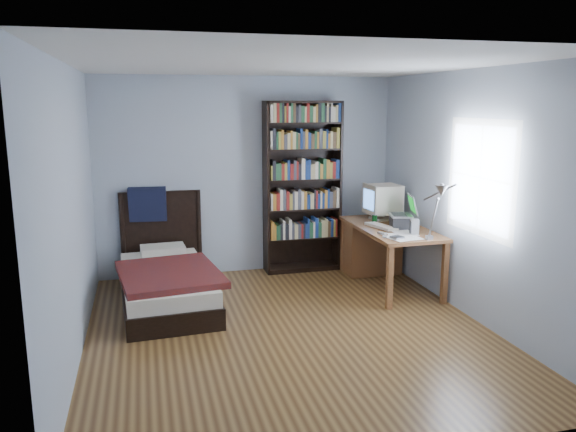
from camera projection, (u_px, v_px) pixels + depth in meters
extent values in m
plane|color=#4D2F16|center=(290.00, 331.00, 5.43)|extent=(4.20, 4.20, 0.00)
plane|color=white|center=(290.00, 64.00, 4.94)|extent=(4.20, 4.20, 0.00)
cube|color=#AAB8C7|center=(248.00, 176.00, 7.18)|extent=(3.80, 0.04, 2.50)
cube|color=#AAB8C7|center=(383.00, 266.00, 3.19)|extent=(3.80, 0.04, 2.50)
cube|color=#AAB8C7|center=(71.00, 214.00, 4.72)|extent=(0.04, 4.20, 2.50)
cube|color=#AAB8C7|center=(472.00, 195.00, 5.65)|extent=(0.04, 4.20, 2.50)
cube|color=white|center=(481.00, 178.00, 5.47)|extent=(0.01, 1.14, 1.14)
cube|color=white|center=(480.00, 178.00, 5.47)|extent=(0.01, 1.00, 1.00)
cube|color=brown|center=(391.00, 228.00, 6.63)|extent=(0.75, 1.53, 0.04)
cube|color=brown|center=(390.00, 278.00, 5.95)|extent=(0.06, 0.06, 0.69)
cube|color=brown|center=(445.00, 273.00, 6.11)|extent=(0.06, 0.06, 0.69)
cube|color=brown|center=(343.00, 245.00, 7.30)|extent=(0.06, 0.06, 0.69)
cube|color=brown|center=(389.00, 242.00, 7.46)|extent=(0.06, 0.06, 0.69)
cube|color=brown|center=(372.00, 247.00, 7.22)|extent=(0.69, 0.40, 0.68)
cube|color=beige|center=(381.00, 219.00, 7.03)|extent=(0.26, 0.22, 0.03)
cylinder|color=beige|center=(381.00, 215.00, 7.02)|extent=(0.09, 0.09, 0.06)
cube|color=beige|center=(384.00, 199.00, 6.99)|extent=(0.40, 0.38, 0.36)
cube|color=beige|center=(370.00, 200.00, 6.94)|extent=(0.05, 0.37, 0.37)
cube|color=#417FEB|center=(369.00, 200.00, 6.94)|extent=(0.03, 0.28, 0.24)
cube|color=#2D2D30|center=(400.00, 222.00, 6.54)|extent=(0.27, 0.30, 0.14)
cube|color=#BABBBF|center=(400.00, 215.00, 6.53)|extent=(0.31, 0.37, 0.02)
cube|color=#2D2D30|center=(399.00, 214.00, 6.52)|extent=(0.21, 0.28, 0.00)
cube|color=#BABBBF|center=(413.00, 204.00, 6.54)|extent=(0.15, 0.33, 0.23)
cube|color=#0CBF26|center=(412.00, 204.00, 6.54)|extent=(0.11, 0.26, 0.18)
cube|color=#99999E|center=(429.00, 238.00, 5.99)|extent=(0.07, 0.06, 0.04)
cylinder|color=#99999E|center=(433.00, 218.00, 5.88)|extent=(0.02, 0.16, 0.43)
cylinder|color=#99999E|center=(440.00, 192.00, 5.58)|extent=(0.18, 0.35, 0.22)
cone|color=#99999E|center=(442.00, 191.00, 5.39)|extent=(0.13, 0.13, 0.11)
cube|color=beige|center=(381.00, 226.00, 6.58)|extent=(0.28, 0.46, 0.04)
cube|color=gray|center=(414.00, 227.00, 6.22)|extent=(0.11, 0.11, 0.17)
cylinder|color=#073618|center=(375.00, 219.00, 6.80)|extent=(0.06, 0.06, 0.11)
ellipsoid|color=silver|center=(376.00, 220.00, 6.92)|extent=(0.07, 0.11, 0.04)
cube|color=#BABBBF|center=(382.00, 233.00, 6.25)|extent=(0.09, 0.11, 0.02)
cube|color=gray|center=(385.00, 236.00, 6.10)|extent=(0.08, 0.10, 0.02)
cube|color=gray|center=(397.00, 238.00, 6.03)|extent=(0.14, 0.14, 0.02)
cube|color=black|center=(266.00, 189.00, 7.11)|extent=(0.03, 0.30, 2.19)
cube|color=black|center=(337.00, 186.00, 7.34)|extent=(0.03, 0.30, 2.19)
cube|color=black|center=(303.00, 102.00, 7.01)|extent=(0.99, 0.30, 0.03)
cube|color=black|center=(302.00, 267.00, 7.43)|extent=(0.99, 0.30, 0.06)
cube|color=black|center=(299.00, 186.00, 7.36)|extent=(0.99, 0.02, 2.19)
cube|color=olive|center=(303.00, 185.00, 7.20)|extent=(0.91, 0.22, 1.99)
cube|color=black|center=(167.00, 294.00, 6.13)|extent=(1.04, 1.91, 0.22)
cube|color=silver|center=(166.00, 278.00, 6.10)|extent=(1.00, 1.85, 0.16)
cube|color=maroon|center=(169.00, 274.00, 5.86)|extent=(1.14, 1.33, 0.07)
cube|color=silver|center=(163.00, 251.00, 6.71)|extent=(0.53, 0.36, 0.12)
cube|color=black|center=(162.00, 235.00, 7.00)|extent=(0.99, 0.05, 1.10)
cylinder|color=black|center=(123.00, 237.00, 6.87)|extent=(0.06, 0.06, 1.10)
cylinder|color=black|center=(199.00, 233.00, 7.10)|extent=(0.06, 0.06, 1.10)
cube|color=black|center=(148.00, 204.00, 6.86)|extent=(0.46, 0.20, 0.43)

